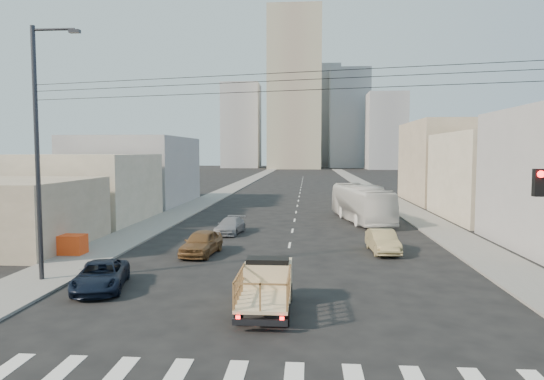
# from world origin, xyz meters

# --- Properties ---
(ground) EXTENTS (420.00, 420.00, 0.00)m
(ground) POSITION_xyz_m (0.00, 0.00, 0.00)
(ground) COLOR black
(ground) RESTS_ON ground
(sidewalk_left) EXTENTS (3.50, 180.00, 0.12)m
(sidewalk_left) POSITION_xyz_m (-11.75, 70.00, 0.06)
(sidewalk_left) COLOR slate
(sidewalk_left) RESTS_ON ground
(sidewalk_right) EXTENTS (3.50, 180.00, 0.12)m
(sidewalk_right) POSITION_xyz_m (11.75, 70.00, 0.06)
(sidewalk_right) COLOR slate
(sidewalk_right) RESTS_ON ground
(lane_dashes) EXTENTS (0.15, 104.00, 0.01)m
(lane_dashes) POSITION_xyz_m (0.00, 53.00, 0.01)
(lane_dashes) COLOR silver
(lane_dashes) RESTS_ON ground
(flatbed_pickup) EXTENTS (1.95, 4.41, 1.90)m
(flatbed_pickup) POSITION_xyz_m (-0.41, 0.52, 1.09)
(flatbed_pickup) COLOR beige
(flatbed_pickup) RESTS_ON ground
(navy_pickup) EXTENTS (3.04, 4.83, 1.24)m
(navy_pickup) POSITION_xyz_m (-8.10, 2.91, 0.62)
(navy_pickup) COLOR black
(navy_pickup) RESTS_ON ground
(city_bus) EXTENTS (4.68, 12.04, 3.27)m
(city_bus) POSITION_xyz_m (5.99, 25.68, 1.64)
(city_bus) COLOR silver
(city_bus) RESTS_ON ground
(sedan_brown) EXTENTS (2.17, 4.48, 1.47)m
(sedan_brown) POSITION_xyz_m (-5.19, 10.57, 0.74)
(sedan_brown) COLOR brown
(sedan_brown) RESTS_ON ground
(sedan_tan) EXTENTS (1.72, 4.30, 1.39)m
(sedan_tan) POSITION_xyz_m (5.83, 12.06, 0.69)
(sedan_tan) COLOR tan
(sedan_tan) RESTS_ON ground
(sedan_grey) EXTENTS (2.13, 4.30, 1.20)m
(sedan_grey) POSITION_xyz_m (-4.69, 18.28, 0.60)
(sedan_grey) COLOR gray
(sedan_grey) RESTS_ON ground
(streetlamp_left) EXTENTS (2.36, 0.25, 12.00)m
(streetlamp_left) POSITION_xyz_m (-11.39, 4.00, 6.44)
(streetlamp_left) COLOR #2D2D33
(streetlamp_left) RESTS_ON ground
(overhead_wires) EXTENTS (23.01, 5.02, 0.72)m
(overhead_wires) POSITION_xyz_m (0.00, 1.50, 8.97)
(overhead_wires) COLOR black
(overhead_wires) RESTS_ON ground
(crate_stack) EXTENTS (1.80, 1.20, 1.14)m
(crate_stack) POSITION_xyz_m (-13.00, 9.70, 0.69)
(crate_stack) COLOR #EF4716
(crate_stack) RESTS_ON sidewalk_left
(bldg_right_mid) EXTENTS (11.00, 14.00, 8.00)m
(bldg_right_mid) POSITION_xyz_m (19.50, 28.00, 4.00)
(bldg_right_mid) COLOR #B1A78E
(bldg_right_mid) RESTS_ON ground
(bldg_right_far) EXTENTS (12.00, 16.00, 10.00)m
(bldg_right_far) POSITION_xyz_m (20.00, 44.00, 5.00)
(bldg_right_far) COLOR gray
(bldg_right_far) RESTS_ON ground
(bldg_left_near) EXTENTS (9.00, 10.00, 4.40)m
(bldg_left_near) POSITION_xyz_m (-18.00, 12.00, 2.20)
(bldg_left_near) COLOR gray
(bldg_left_near) RESTS_ON ground
(bldg_left_mid) EXTENTS (11.00, 12.00, 6.00)m
(bldg_left_mid) POSITION_xyz_m (-19.00, 24.00, 3.00)
(bldg_left_mid) COLOR #B1A78E
(bldg_left_mid) RESTS_ON ground
(bldg_left_far) EXTENTS (12.00, 16.00, 8.00)m
(bldg_left_far) POSITION_xyz_m (-19.50, 39.00, 4.00)
(bldg_left_far) COLOR #949497
(bldg_left_far) RESTS_ON ground
(high_rise_tower) EXTENTS (20.00, 20.00, 60.00)m
(high_rise_tower) POSITION_xyz_m (-4.00, 170.00, 30.00)
(high_rise_tower) COLOR tan
(high_rise_tower) RESTS_ON ground
(midrise_ne) EXTENTS (16.00, 16.00, 40.00)m
(midrise_ne) POSITION_xyz_m (18.00, 185.00, 20.00)
(midrise_ne) COLOR #989AA1
(midrise_ne) RESTS_ON ground
(midrise_nw) EXTENTS (15.00, 15.00, 34.00)m
(midrise_nw) POSITION_xyz_m (-26.00, 180.00, 17.00)
(midrise_nw) COLOR #989AA1
(midrise_nw) RESTS_ON ground
(midrise_back) EXTENTS (18.00, 18.00, 44.00)m
(midrise_back) POSITION_xyz_m (6.00, 200.00, 22.00)
(midrise_back) COLOR #949497
(midrise_back) RESTS_ON ground
(midrise_east) EXTENTS (14.00, 14.00, 28.00)m
(midrise_east) POSITION_xyz_m (30.00, 165.00, 14.00)
(midrise_east) COLOR #989AA1
(midrise_east) RESTS_ON ground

